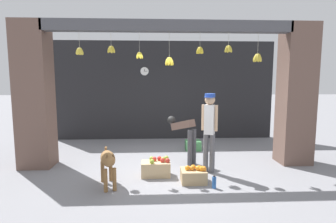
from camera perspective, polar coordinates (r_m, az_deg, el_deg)
ground_plane at (r=5.97m, az=0.21°, el=-12.27°), size 60.00×60.00×0.00m
shop_back_wall at (r=8.71m, az=-0.82°, el=4.56°), size 7.25×0.12×3.22m
shop_pillar_left at (r=6.53m, az=-27.05°, el=3.07°), size 0.70×0.60×3.22m
shop_pillar_right at (r=6.78m, az=26.08°, el=3.24°), size 0.70×0.60×3.22m
storefront_awning at (r=5.87m, az=0.38°, el=17.61°), size 5.35×0.28×0.97m
dog at (r=4.97m, az=-12.90°, el=-10.43°), size 0.44×0.92×0.72m
shopkeeper at (r=5.57m, az=9.01°, el=-3.18°), size 0.32×0.31×1.68m
worker_stooping at (r=6.21m, az=3.61°, el=-4.66°), size 0.65×0.70×1.08m
fruit_crate_oranges at (r=5.20m, az=5.67°, el=-13.55°), size 0.48×0.40×0.34m
fruit_crate_apples at (r=5.49m, az=-2.57°, el=-12.15°), size 0.59×0.34×0.39m
produce_box_green at (r=7.46m, az=5.47°, el=-7.34°), size 0.42×0.37×0.27m
water_bottle at (r=4.99m, az=10.01°, el=-14.96°), size 0.08×0.08×0.23m
wall_clock at (r=8.64m, az=-5.13°, el=8.72°), size 0.28×0.03×0.28m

